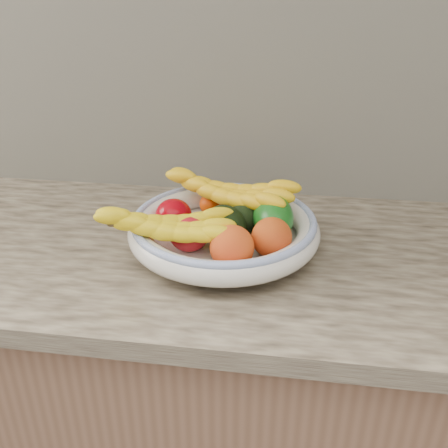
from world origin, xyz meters
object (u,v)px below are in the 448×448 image
(banana_bunch_back, at_px, (228,196))
(fruit_bowl, at_px, (224,229))
(green_mango, at_px, (273,217))
(banana_bunch_front, at_px, (166,230))

(banana_bunch_back, bearing_deg, fruit_bowl, -68.38)
(banana_bunch_back, bearing_deg, green_mango, -14.82)
(banana_bunch_back, bearing_deg, banana_bunch_front, -101.57)
(banana_bunch_front, bearing_deg, fruit_bowl, 30.01)
(fruit_bowl, bearing_deg, banana_bunch_back, 92.85)
(fruit_bowl, relative_size, banana_bunch_back, 1.23)
(green_mango, bearing_deg, banana_bunch_front, -167.88)
(green_mango, height_order, banana_bunch_back, banana_bunch_back)
(fruit_bowl, xyz_separation_m, green_mango, (0.10, 0.01, 0.03))
(banana_bunch_back, distance_m, banana_bunch_front, 0.19)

